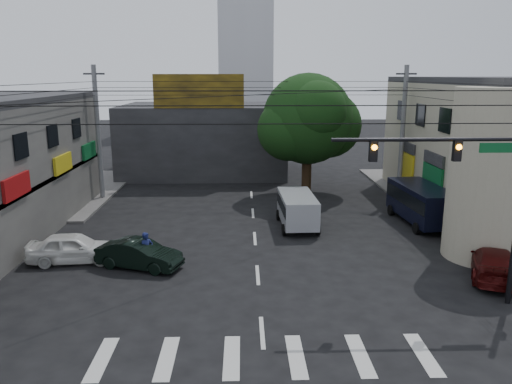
{
  "coord_description": "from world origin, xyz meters",
  "views": [
    {
      "loc": [
        -0.62,
        -18.37,
        8.52
      ],
      "look_at": [
        -0.02,
        4.0,
        3.26
      ],
      "focal_mm": 35.0,
      "sensor_mm": 36.0,
      "label": 1
    }
  ],
  "objects_px": {
    "utility_pole_far_left": "(98,134)",
    "white_compact": "(73,248)",
    "navy_van": "(421,205)",
    "traffic_gantry": "(477,180)",
    "street_tree": "(308,119)",
    "traffic_officer": "(147,250)",
    "maroon_sedan": "(494,263)",
    "utility_pole_far_right": "(402,133)",
    "silver_minivan": "(297,211)",
    "dark_sedan": "(139,254)"
  },
  "relations": [
    {
      "from": "utility_pole_far_left",
      "to": "white_compact",
      "type": "relative_size",
      "value": 2.17
    },
    {
      "from": "white_compact",
      "to": "navy_van",
      "type": "bearing_deg",
      "value": -77.96
    },
    {
      "from": "traffic_gantry",
      "to": "utility_pole_far_left",
      "type": "bearing_deg",
      "value": 137.14
    },
    {
      "from": "street_tree",
      "to": "navy_van",
      "type": "distance_m",
      "value": 10.42
    },
    {
      "from": "street_tree",
      "to": "traffic_officer",
      "type": "relative_size",
      "value": 5.19
    },
    {
      "from": "street_tree",
      "to": "maroon_sedan",
      "type": "xyz_separation_m",
      "value": [
        6.15,
        -15.51,
        -4.82
      ]
    },
    {
      "from": "utility_pole_far_right",
      "to": "navy_van",
      "type": "relative_size",
      "value": 1.6
    },
    {
      "from": "silver_minivan",
      "to": "traffic_officer",
      "type": "relative_size",
      "value": 2.67
    },
    {
      "from": "white_compact",
      "to": "dark_sedan",
      "type": "bearing_deg",
      "value": -109.39
    },
    {
      "from": "white_compact",
      "to": "maroon_sedan",
      "type": "distance_m",
      "value": 18.82
    },
    {
      "from": "street_tree",
      "to": "silver_minivan",
      "type": "relative_size",
      "value": 1.95
    },
    {
      "from": "dark_sedan",
      "to": "navy_van",
      "type": "distance_m",
      "value": 16.48
    },
    {
      "from": "street_tree",
      "to": "navy_van",
      "type": "height_order",
      "value": "street_tree"
    },
    {
      "from": "navy_van",
      "to": "silver_minivan",
      "type": "bearing_deg",
      "value": 89.51
    },
    {
      "from": "utility_pole_far_left",
      "to": "dark_sedan",
      "type": "height_order",
      "value": "utility_pole_far_left"
    },
    {
      "from": "utility_pole_far_left",
      "to": "utility_pole_far_right",
      "type": "relative_size",
      "value": 1.0
    },
    {
      "from": "utility_pole_far_right",
      "to": "utility_pole_far_left",
      "type": "bearing_deg",
      "value": 180.0
    },
    {
      "from": "traffic_gantry",
      "to": "traffic_officer",
      "type": "relative_size",
      "value": 4.3
    },
    {
      "from": "silver_minivan",
      "to": "utility_pole_far_left",
      "type": "bearing_deg",
      "value": 59.64
    },
    {
      "from": "utility_pole_far_left",
      "to": "utility_pole_far_right",
      "type": "xyz_separation_m",
      "value": [
        21.0,
        0.0,
        0.0
      ]
    },
    {
      "from": "street_tree",
      "to": "traffic_gantry",
      "type": "relative_size",
      "value": 1.21
    },
    {
      "from": "traffic_gantry",
      "to": "traffic_officer",
      "type": "xyz_separation_m",
      "value": [
        -12.78,
        3.96,
        -3.99
      ]
    },
    {
      "from": "utility_pole_far_left",
      "to": "white_compact",
      "type": "distance_m",
      "value": 12.96
    },
    {
      "from": "navy_van",
      "to": "traffic_officer",
      "type": "height_order",
      "value": "navy_van"
    },
    {
      "from": "silver_minivan",
      "to": "white_compact",
      "type": "bearing_deg",
      "value": 113.28
    },
    {
      "from": "dark_sedan",
      "to": "silver_minivan",
      "type": "height_order",
      "value": "silver_minivan"
    },
    {
      "from": "utility_pole_far_left",
      "to": "navy_van",
      "type": "height_order",
      "value": "utility_pole_far_left"
    },
    {
      "from": "street_tree",
      "to": "utility_pole_far_left",
      "type": "bearing_deg",
      "value": -176.05
    },
    {
      "from": "navy_van",
      "to": "traffic_officer",
      "type": "relative_size",
      "value": 3.43
    },
    {
      "from": "utility_pole_far_right",
      "to": "traffic_officer",
      "type": "distance_m",
      "value": 20.57
    },
    {
      "from": "dark_sedan",
      "to": "white_compact",
      "type": "xyz_separation_m",
      "value": [
        -3.21,
        0.8,
        0.06
      ]
    },
    {
      "from": "utility_pole_far_right",
      "to": "navy_van",
      "type": "xyz_separation_m",
      "value": [
        -0.69,
        -6.47,
        -3.48
      ]
    },
    {
      "from": "traffic_gantry",
      "to": "utility_pole_far_left",
      "type": "height_order",
      "value": "utility_pole_far_left"
    },
    {
      "from": "utility_pole_far_right",
      "to": "maroon_sedan",
      "type": "height_order",
      "value": "utility_pole_far_right"
    },
    {
      "from": "navy_van",
      "to": "utility_pole_far_right",
      "type": "bearing_deg",
      "value": -10.74
    },
    {
      "from": "street_tree",
      "to": "navy_van",
      "type": "relative_size",
      "value": 1.51
    },
    {
      "from": "utility_pole_far_right",
      "to": "white_compact",
      "type": "height_order",
      "value": "utility_pole_far_right"
    },
    {
      "from": "silver_minivan",
      "to": "dark_sedan",
      "type": "bearing_deg",
      "value": 125.59
    },
    {
      "from": "maroon_sedan",
      "to": "street_tree",
      "type": "bearing_deg",
      "value": -46.51
    },
    {
      "from": "utility_pole_far_left",
      "to": "utility_pole_far_right",
      "type": "height_order",
      "value": "same"
    },
    {
      "from": "dark_sedan",
      "to": "utility_pole_far_left",
      "type": "bearing_deg",
      "value": 41.16
    },
    {
      "from": "maroon_sedan",
      "to": "silver_minivan",
      "type": "height_order",
      "value": "silver_minivan"
    },
    {
      "from": "white_compact",
      "to": "maroon_sedan",
      "type": "relative_size",
      "value": 0.87
    },
    {
      "from": "maroon_sedan",
      "to": "traffic_gantry",
      "type": "bearing_deg",
      "value": 68.95
    },
    {
      "from": "utility_pole_far_left",
      "to": "street_tree",
      "type": "bearing_deg",
      "value": 3.95
    },
    {
      "from": "silver_minivan",
      "to": "traffic_officer",
      "type": "height_order",
      "value": "silver_minivan"
    },
    {
      "from": "street_tree",
      "to": "utility_pole_far_right",
      "type": "distance_m",
      "value": 6.63
    },
    {
      "from": "utility_pole_far_right",
      "to": "dark_sedan",
      "type": "xyz_separation_m",
      "value": [
        -15.82,
        -13.0,
        -3.96
      ]
    },
    {
      "from": "traffic_gantry",
      "to": "traffic_officer",
      "type": "height_order",
      "value": "traffic_gantry"
    },
    {
      "from": "traffic_officer",
      "to": "maroon_sedan",
      "type": "bearing_deg",
      "value": -46.43
    }
  ]
}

